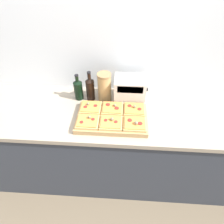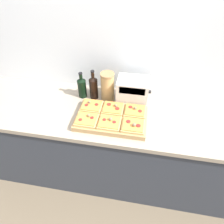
# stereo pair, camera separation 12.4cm
# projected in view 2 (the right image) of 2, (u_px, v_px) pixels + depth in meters

# --- Properties ---
(ground_plane) EXTENTS (12.00, 12.00, 0.00)m
(ground_plane) POSITION_uv_depth(u_px,v_px,m) (111.00, 199.00, 2.03)
(ground_plane) COLOR brown
(wall_back) EXTENTS (6.00, 0.06, 2.50)m
(wall_back) POSITION_uv_depth(u_px,v_px,m) (125.00, 55.00, 1.67)
(wall_back) COLOR silver
(wall_back) RESTS_ON ground_plane
(kitchen_counter) EXTENTS (2.63, 0.67, 0.92)m
(kitchen_counter) POSITION_uv_depth(u_px,v_px,m) (117.00, 146.00, 1.95)
(kitchen_counter) COLOR #333842
(kitchen_counter) RESTS_ON ground_plane
(cutting_board) EXTENTS (0.54, 0.34, 0.04)m
(cutting_board) POSITION_uv_depth(u_px,v_px,m) (111.00, 118.00, 1.56)
(cutting_board) COLOR tan
(cutting_board) RESTS_ON kitchen_counter
(pizza_slice_back_left) EXTENTS (0.17, 0.15, 0.05)m
(pizza_slice_back_left) POSITION_uv_depth(u_px,v_px,m) (92.00, 106.00, 1.62)
(pizza_slice_back_left) COLOR tan
(pizza_slice_back_left) RESTS_ON cutting_board
(pizza_slice_back_center) EXTENTS (0.17, 0.15, 0.05)m
(pizza_slice_back_center) POSITION_uv_depth(u_px,v_px,m) (113.00, 108.00, 1.59)
(pizza_slice_back_center) COLOR tan
(pizza_slice_back_center) RESTS_ON cutting_board
(pizza_slice_back_right) EXTENTS (0.17, 0.15, 0.05)m
(pizza_slice_back_right) POSITION_uv_depth(u_px,v_px,m) (135.00, 111.00, 1.57)
(pizza_slice_back_right) COLOR tan
(pizza_slice_back_right) RESTS_ON cutting_board
(pizza_slice_front_left) EXTENTS (0.17, 0.15, 0.05)m
(pizza_slice_front_left) POSITION_uv_depth(u_px,v_px,m) (87.00, 120.00, 1.50)
(pizza_slice_front_left) COLOR tan
(pizza_slice_front_left) RESTS_ON cutting_board
(pizza_slice_front_center) EXTENTS (0.17, 0.15, 0.05)m
(pizza_slice_front_center) POSITION_uv_depth(u_px,v_px,m) (109.00, 122.00, 1.48)
(pizza_slice_front_center) COLOR tan
(pizza_slice_front_center) RESTS_ON cutting_board
(pizza_slice_front_right) EXTENTS (0.17, 0.15, 0.05)m
(pizza_slice_front_right) POSITION_uv_depth(u_px,v_px,m) (133.00, 125.00, 1.46)
(pizza_slice_front_right) COLOR tan
(pizza_slice_front_right) RESTS_ON cutting_board
(olive_oil_bottle) EXTENTS (0.07, 0.07, 0.24)m
(olive_oil_bottle) POSITION_uv_depth(u_px,v_px,m) (82.00, 87.00, 1.73)
(olive_oil_bottle) COLOR black
(olive_oil_bottle) RESTS_ON kitchen_counter
(wine_bottle) EXTENTS (0.07, 0.07, 0.27)m
(wine_bottle) POSITION_uv_depth(u_px,v_px,m) (94.00, 87.00, 1.71)
(wine_bottle) COLOR black
(wine_bottle) RESTS_ON kitchen_counter
(grain_jar_tall) EXTENTS (0.12, 0.12, 0.26)m
(grain_jar_tall) POSITION_uv_depth(u_px,v_px,m) (108.00, 87.00, 1.68)
(grain_jar_tall) COLOR tan
(grain_jar_tall) RESTS_ON kitchen_counter
(toaster_oven) EXTENTS (0.28, 0.19, 0.22)m
(toaster_oven) POSITION_uv_depth(u_px,v_px,m) (133.00, 91.00, 1.67)
(toaster_oven) COLOR beige
(toaster_oven) RESTS_ON kitchen_counter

